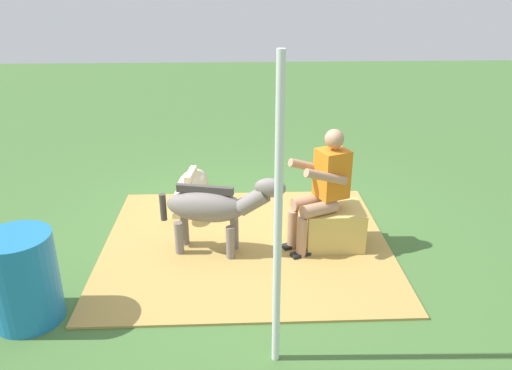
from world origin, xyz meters
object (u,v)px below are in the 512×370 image
object	(u,v)px
tent_pole_left	(278,224)
pony_lying	(191,188)
hay_bale	(333,227)
water_barrel	(23,279)
person_seated	(322,186)
pony_standing	(214,207)

from	to	relation	value
tent_pole_left	pony_lying	bearing A→B (deg)	-73.38
pony_lying	hay_bale	bearing A→B (deg)	143.50
hay_bale	water_barrel	world-z (taller)	water_barrel
person_seated	tent_pole_left	distance (m)	1.87
person_seated	pony_standing	xyz separation A→B (m)	(1.14, 0.07, -0.19)
pony_lying	tent_pole_left	xyz separation A→B (m)	(-0.89, 2.97, 1.00)
water_barrel	tent_pole_left	world-z (taller)	tent_pole_left
person_seated	tent_pole_left	bearing A→B (deg)	70.14
water_barrel	tent_pole_left	distance (m)	2.33
pony_standing	tent_pole_left	xyz separation A→B (m)	(-0.53, 1.63, 0.64)
water_barrel	tent_pole_left	xyz separation A→B (m)	(-2.11, 0.59, 0.78)
pony_standing	tent_pole_left	world-z (taller)	tent_pole_left
pony_lying	tent_pole_left	world-z (taller)	tent_pole_left
hay_bale	pony_standing	world-z (taller)	pony_standing
person_seated	pony_standing	bearing A→B (deg)	3.68
pony_standing	water_barrel	bearing A→B (deg)	33.29
hay_bale	tent_pole_left	distance (m)	2.14
pony_standing	pony_lying	distance (m)	1.44
pony_standing	water_barrel	xyz separation A→B (m)	(1.59, 1.04, -0.14)
pony_standing	hay_bale	bearing A→B (deg)	-174.81
hay_bale	water_barrel	bearing A→B (deg)	21.93
pony_standing	pony_lying	size ratio (longest dim) A/B	0.98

